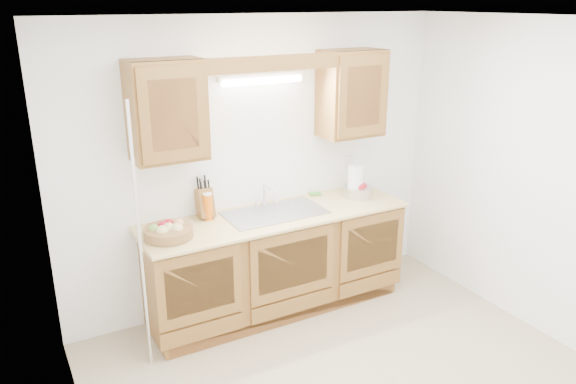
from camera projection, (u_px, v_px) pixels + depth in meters
room at (361, 222)px, 3.61m from camera, size 3.52×3.50×2.50m
base_cabinets at (275, 263)px, 4.86m from camera, size 2.20×0.60×0.86m
countertop at (276, 216)px, 4.71m from camera, size 2.30×0.63×0.04m
upper_cabinet_left at (166, 110)px, 4.15m from camera, size 0.55×0.33×0.75m
upper_cabinet_right at (351, 93)px, 4.90m from camera, size 0.55×0.33×0.75m
valance at (274, 63)px, 4.30m from camera, size 2.20×0.05×0.12m
fluorescent_fixture at (262, 79)px, 4.54m from camera, size 0.76×0.08×0.08m
sink at (275, 221)px, 4.74m from camera, size 0.84×0.46×0.36m
wire_shelf_pole at (140, 242)px, 3.92m from camera, size 0.03×0.03×2.00m
outlet_plate at (350, 162)px, 5.31m from camera, size 0.08×0.01×0.12m
fruit_basket at (168, 231)px, 4.23m from camera, size 0.45×0.45×0.12m
knife_block at (205, 202)px, 4.60m from camera, size 0.13×0.21×0.35m
orange_canister at (208, 206)px, 4.55m from camera, size 0.08×0.08×0.22m
soap_bottle at (205, 205)px, 4.60m from camera, size 0.12×0.12×0.22m
sponge at (315, 194)px, 5.16m from camera, size 0.11×0.09×0.02m
paper_towel at (355, 181)px, 5.07m from camera, size 0.17×0.17×0.35m
apple_bowl at (358, 191)px, 5.09m from camera, size 0.29×0.29×0.14m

